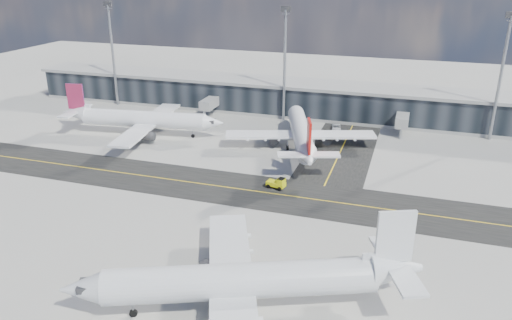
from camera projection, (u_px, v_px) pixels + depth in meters
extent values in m
plane|color=gray|center=(214.00, 195.00, 88.85)|extent=(300.00, 300.00, 0.00)
cube|color=black|center=(222.00, 187.00, 92.38)|extent=(180.00, 14.00, 0.02)
cube|color=black|center=(344.00, 143.00, 114.65)|extent=(14.00, 50.00, 0.02)
cube|color=yellow|center=(222.00, 186.00, 92.37)|extent=(180.00, 0.25, 0.01)
cube|color=yellow|center=(344.00, 143.00, 114.64)|extent=(0.25, 50.00, 0.01)
cube|color=black|center=(290.00, 99.00, 136.02)|extent=(150.00, 12.00, 8.00)
cube|color=gray|center=(291.00, 83.00, 134.40)|extent=(152.00, 13.00, 0.80)
cube|color=gray|center=(290.00, 112.00, 137.35)|extent=(150.00, 12.20, 0.80)
cube|color=gray|center=(211.00, 102.00, 134.85)|extent=(3.00, 10.00, 2.40)
cylinder|color=gray|center=(204.00, 115.00, 131.27)|extent=(0.60, 0.60, 2.40)
cube|color=gray|center=(402.00, 119.00, 120.55)|extent=(3.00, 10.00, 2.40)
cylinder|color=gray|center=(400.00, 134.00, 116.97)|extent=(0.60, 0.60, 2.40)
cylinder|color=gray|center=(113.00, 57.00, 140.44)|extent=(0.70, 0.70, 28.00)
cube|color=#2D2D30|center=(107.00, 4.00, 135.21)|extent=(2.50, 0.50, 1.40)
cylinder|color=gray|center=(285.00, 67.00, 126.14)|extent=(0.70, 0.70, 28.00)
cube|color=#2D2D30|center=(286.00, 9.00, 120.91)|extent=(2.50, 0.50, 1.40)
cylinder|color=gray|center=(500.00, 81.00, 111.84)|extent=(0.70, 0.70, 28.00)
cube|color=#2D2D30|center=(512.00, 15.00, 106.60)|extent=(2.50, 0.50, 1.40)
cylinder|color=white|center=(144.00, 119.00, 118.61)|extent=(30.12, 8.09, 3.98)
cone|color=white|center=(213.00, 123.00, 115.90)|extent=(5.48, 4.63, 3.98)
cone|color=white|center=(76.00, 113.00, 121.18)|extent=(6.47, 4.77, 3.98)
cube|color=white|center=(148.00, 123.00, 118.82)|extent=(9.63, 34.21, 0.50)
cylinder|color=#2D2D30|center=(161.00, 121.00, 124.53)|extent=(4.46, 2.85, 2.29)
cylinder|color=#2D2D30|center=(143.00, 136.00, 113.59)|extent=(4.46, 2.85, 2.29)
cube|color=silver|center=(161.00, 118.00, 124.24)|extent=(2.03, 0.67, 0.80)
cube|color=silver|center=(143.00, 133.00, 113.30)|extent=(2.03, 0.67, 0.80)
cube|color=#74204E|center=(75.00, 96.00, 119.56)|extent=(4.20, 1.02, 6.17)
cube|color=white|center=(75.00, 111.00, 120.96)|extent=(4.42, 12.22, 0.35)
cube|color=#2D2D30|center=(211.00, 121.00, 115.83)|extent=(2.28, 2.45, 0.70)
cylinder|color=gray|center=(193.00, 133.00, 117.72)|extent=(0.27, 0.27, 1.99)
cylinder|color=black|center=(193.00, 136.00, 118.00)|extent=(0.94, 0.47, 0.90)
cylinder|color=black|center=(146.00, 129.00, 122.77)|extent=(1.15, 0.65, 1.09)
cylinder|color=black|center=(136.00, 136.00, 117.30)|extent=(1.15, 0.65, 1.09)
cylinder|color=white|center=(301.00, 132.00, 109.87)|extent=(12.71, 29.14, 3.91)
cone|color=white|center=(295.00, 111.00, 125.34)|extent=(5.22, 5.85, 3.91)
cone|color=white|center=(308.00, 158.00, 93.74)|extent=(5.52, 6.79, 3.91)
cube|color=white|center=(300.00, 135.00, 111.14)|extent=(33.17, 14.84, 0.49)
cylinder|color=#2D2D30|center=(274.00, 138.00, 112.46)|extent=(3.40, 4.60, 2.25)
cylinder|color=#2D2D30|center=(326.00, 138.00, 112.44)|extent=(3.40, 4.60, 2.25)
cube|color=silver|center=(274.00, 134.00, 112.17)|extent=(0.97, 1.98, 0.78)
cube|color=silver|center=(326.00, 134.00, 112.15)|extent=(0.97, 1.98, 0.78)
cube|color=red|center=(309.00, 136.00, 92.68)|extent=(1.68, 4.05, 6.07)
cube|color=white|center=(309.00, 155.00, 93.53)|extent=(12.02, 6.20, 0.34)
cube|color=#2D2D30|center=(296.00, 110.00, 124.74)|extent=(2.65, 2.52, 0.68)
cylinder|color=gray|center=(297.00, 127.00, 121.80)|extent=(0.30, 0.30, 1.96)
cylinder|color=black|center=(296.00, 130.00, 122.07)|extent=(0.60, 0.94, 0.88)
cylinder|color=black|center=(287.00, 148.00, 110.21)|extent=(0.80, 1.17, 1.08)
cylinder|color=black|center=(314.00, 148.00, 110.20)|extent=(0.80, 1.17, 1.08)
cylinder|color=silver|center=(241.00, 281.00, 57.90)|extent=(30.77, 16.07, 4.21)
cone|color=silver|center=(83.00, 289.00, 56.52)|extent=(6.48, 5.92, 4.21)
cone|color=silver|center=(396.00, 269.00, 59.09)|extent=(7.45, 6.32, 4.21)
cube|color=silver|center=(232.00, 289.00, 58.21)|extent=(18.67, 35.07, 0.53)
cylinder|color=#2D2D30|center=(222.00, 267.00, 64.41)|extent=(5.02, 3.94, 2.42)
cube|color=silver|center=(222.00, 262.00, 64.10)|extent=(2.11, 1.20, 0.84)
cube|color=silver|center=(395.00, 236.00, 57.42)|extent=(4.26, 2.14, 6.53)
cube|color=silver|center=(396.00, 264.00, 58.86)|extent=(7.59, 12.80, 0.37)
cube|color=#2D2D30|center=(88.00, 285.00, 56.41)|extent=(2.84, 2.95, 0.74)
cylinder|color=gray|center=(133.00, 308.00, 58.01)|extent=(0.33, 0.33, 2.11)
cylinder|color=black|center=(133.00, 313.00, 58.31)|extent=(1.02, 0.71, 0.95)
cylinder|color=black|center=(248.00, 290.00, 62.25)|extent=(1.27, 0.93, 1.16)
cube|color=#EEEE0C|center=(276.00, 184.00, 91.42)|extent=(3.70, 2.30, 0.80)
cube|color=#EEEE0C|center=(281.00, 181.00, 90.66)|extent=(1.55, 1.72, 1.03)
cube|color=black|center=(281.00, 179.00, 90.52)|extent=(1.42, 1.64, 0.29)
cylinder|color=black|center=(283.00, 186.00, 91.65)|extent=(0.84, 0.45, 0.80)
cylinder|color=black|center=(280.00, 189.00, 90.46)|extent=(0.84, 0.45, 0.80)
cylinder|color=black|center=(272.00, 183.00, 92.72)|extent=(0.84, 0.45, 0.80)
cylinder|color=black|center=(269.00, 186.00, 91.53)|extent=(0.84, 0.45, 0.80)
imported|color=white|center=(336.00, 128.00, 123.34)|extent=(2.90, 4.92, 1.28)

